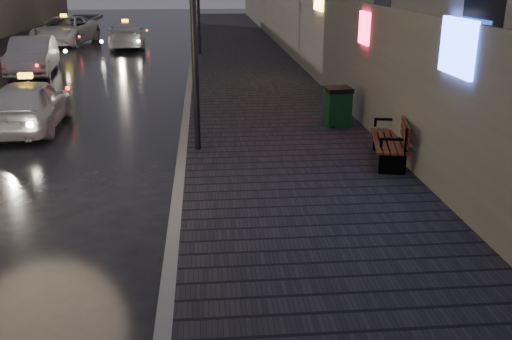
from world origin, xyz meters
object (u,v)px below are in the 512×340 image
(taxi_mid, at_px, (126,35))
(car_left_mid, at_px, (32,56))
(taxi_near, at_px, (29,104))
(taxi_far, at_px, (65,30))
(trash_bin, at_px, (337,106))
(bench, at_px, (393,140))

(taxi_mid, bearing_deg, car_left_mid, 64.58)
(taxi_near, bearing_deg, car_left_mid, -77.02)
(taxi_mid, height_order, taxi_far, taxi_far)
(trash_bin, xyz_separation_m, taxi_far, (-11.27, 20.02, 0.12))
(trash_bin, height_order, taxi_near, taxi_near)
(taxi_far, bearing_deg, bench, -55.14)
(car_left_mid, bearing_deg, bench, -56.87)
(trash_bin, bearing_deg, bench, -86.47)
(taxi_mid, bearing_deg, taxi_far, -35.96)
(taxi_near, relative_size, taxi_far, 0.71)
(taxi_near, height_order, taxi_far, taxi_far)
(bench, bearing_deg, car_left_mid, 142.44)
(car_left_mid, height_order, taxi_far, taxi_far)
(taxi_far, bearing_deg, trash_bin, -52.71)
(taxi_near, distance_m, car_left_mid, 9.08)
(bench, distance_m, trash_bin, 3.13)
(bench, xyz_separation_m, car_left_mid, (-10.77, 12.78, 0.10))
(bench, height_order, car_left_mid, car_left_mid)
(taxi_mid, bearing_deg, bench, 103.41)
(trash_bin, bearing_deg, taxi_mid, 107.54)
(trash_bin, distance_m, taxi_near, 8.04)
(bench, distance_m, taxi_near, 9.37)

